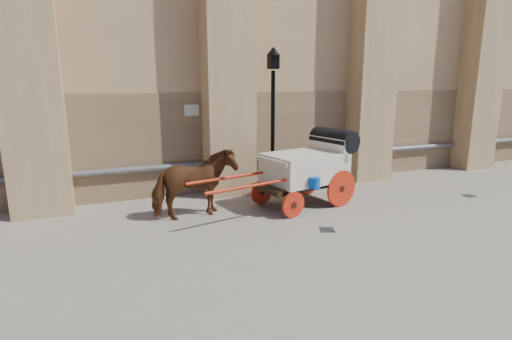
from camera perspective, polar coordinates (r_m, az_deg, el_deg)
name	(u,v)px	position (r m, az deg, el deg)	size (l,w,h in m)	color
ground	(320,228)	(9.42, 9.16, -8.22)	(90.00, 90.00, 0.00)	slate
horse	(194,184)	(9.87, -8.79, -2.03)	(0.92, 2.02, 1.71)	brown
carriage	(309,165)	(10.94, 7.61, 0.72)	(4.78, 2.16, 2.02)	black
street_lamp	(273,116)	(12.14, 2.42, 7.75)	(0.40, 0.40, 4.30)	black
drain_grate_near	(327,230)	(9.34, 10.13, -8.39)	(0.32, 0.32, 0.01)	black
drain_grate_far	(469,196)	(13.40, 28.14, -3.27)	(0.32, 0.32, 0.01)	black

